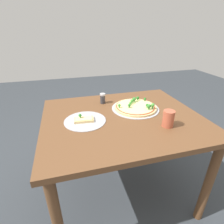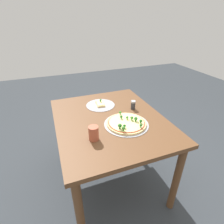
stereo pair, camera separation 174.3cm
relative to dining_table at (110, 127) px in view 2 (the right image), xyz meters
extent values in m
plane|color=#33383D|center=(0.00, 0.00, -0.65)|extent=(8.00, 8.00, 0.00)
cube|color=brown|center=(0.00, 0.00, 0.08)|extent=(1.13, 0.93, 0.04)
cylinder|color=brown|center=(-0.50, -0.41, -0.30)|extent=(0.06, 0.06, 0.72)
cylinder|color=brown|center=(0.50, -0.41, -0.30)|extent=(0.06, 0.06, 0.72)
cylinder|color=brown|center=(-0.50, 0.41, -0.30)|extent=(0.06, 0.06, 0.72)
cylinder|color=brown|center=(0.50, 0.41, -0.30)|extent=(0.06, 0.06, 0.72)
cylinder|color=#A3A3A8|center=(0.14, 0.10, 0.10)|extent=(0.37, 0.37, 0.00)
cylinder|color=#DBB775|center=(0.14, 0.10, 0.11)|extent=(0.33, 0.33, 0.01)
cylinder|color=#B73823|center=(0.14, 0.10, 0.12)|extent=(0.30, 0.30, 0.00)
cylinder|color=#F4DB8E|center=(0.14, 0.10, 0.12)|extent=(0.29, 0.29, 0.00)
sphere|color=#3D8933|center=(0.01, 0.10, 0.14)|extent=(0.02, 0.02, 0.02)
cylinder|color=#488E3A|center=(0.01, 0.10, 0.13)|extent=(0.01, 0.01, 0.01)
sphere|color=#286B23|center=(0.20, 0.20, 0.14)|extent=(0.02, 0.02, 0.02)
cylinder|color=#37742D|center=(0.20, 0.20, 0.13)|extent=(0.01, 0.01, 0.01)
sphere|color=#286B23|center=(0.08, 0.08, 0.14)|extent=(0.02, 0.02, 0.02)
cylinder|color=#37742D|center=(0.08, 0.08, 0.13)|extent=(0.01, 0.01, 0.01)
sphere|color=#337A2D|center=(0.21, 0.01, 0.15)|extent=(0.03, 0.03, 0.03)
cylinder|color=#3F8136|center=(0.21, 0.01, 0.13)|extent=(0.01, 0.01, 0.01)
sphere|color=#479338|center=(0.25, 0.02, 0.15)|extent=(0.03, 0.03, 0.03)
cylinder|color=#51973E|center=(0.25, 0.02, 0.13)|extent=(0.01, 0.01, 0.01)
sphere|color=#479338|center=(0.13, 0.15, 0.15)|extent=(0.03, 0.03, 0.03)
cylinder|color=#51973E|center=(0.13, 0.15, 0.13)|extent=(0.01, 0.01, 0.01)
sphere|color=#337A2D|center=(0.16, 0.17, 0.15)|extent=(0.03, 0.03, 0.03)
cylinder|color=#3F8136|center=(0.16, 0.17, 0.13)|extent=(0.01, 0.01, 0.01)
sphere|color=#286B23|center=(0.25, 0.17, 0.14)|extent=(0.02, 0.02, 0.02)
cylinder|color=#37742D|center=(0.25, 0.17, 0.13)|extent=(0.01, 0.01, 0.01)
sphere|color=#286B23|center=(0.22, 0.05, 0.14)|extent=(0.02, 0.02, 0.02)
cylinder|color=#37742D|center=(0.22, 0.05, 0.13)|extent=(0.01, 0.01, 0.01)
sphere|color=#3D8933|center=(0.11, 0.12, 0.14)|extent=(0.02, 0.02, 0.02)
cylinder|color=#488E3A|center=(0.11, 0.12, 0.13)|extent=(0.01, 0.01, 0.01)
cylinder|color=#A3A3A8|center=(-0.27, 0.00, 0.10)|extent=(0.29, 0.29, 0.00)
cube|color=#DBB775|center=(-0.28, 0.00, 0.11)|extent=(0.14, 0.09, 0.02)
cube|color=#F4DB8E|center=(-0.28, 0.00, 0.12)|extent=(0.12, 0.07, 0.00)
sphere|color=#337A2D|center=(-0.30, 0.01, 0.14)|extent=(0.02, 0.02, 0.02)
cylinder|color=#3F8136|center=(-0.30, 0.01, 0.13)|extent=(0.01, 0.01, 0.01)
cylinder|color=#AD5138|center=(0.24, -0.21, 0.15)|extent=(0.07, 0.07, 0.11)
cylinder|color=#333338|center=(-0.09, 0.27, 0.13)|extent=(0.04, 0.04, 0.07)
cylinder|color=#B2B2B7|center=(-0.09, 0.27, 0.18)|extent=(0.04, 0.04, 0.01)
camera|label=1|loc=(-0.37, -1.07, 0.69)|focal=28.00mm
camera|label=2|loc=(1.25, -0.45, 0.90)|focal=28.00mm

